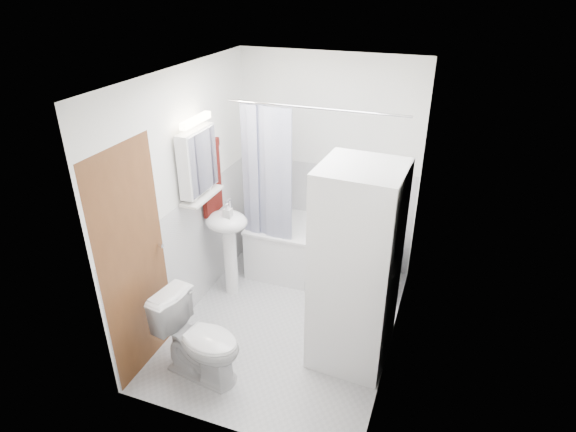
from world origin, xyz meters
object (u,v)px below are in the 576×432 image
(bathtub, at_px, (320,250))
(sink, at_px, (228,234))
(washer_dryer, at_px, (355,270))
(toilet, at_px, (200,340))

(bathtub, height_order, sink, sink)
(bathtub, bearing_deg, washer_dryer, -60.76)
(bathtub, distance_m, sink, 1.08)
(sink, xyz_separation_m, washer_dryer, (1.43, -0.50, 0.21))
(sink, distance_m, washer_dryer, 1.53)
(sink, relative_size, washer_dryer, 0.57)
(toilet, bearing_deg, sink, 23.61)
(washer_dryer, distance_m, toilet, 1.41)
(sink, bearing_deg, bathtub, 37.73)
(sink, height_order, toilet, sink)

